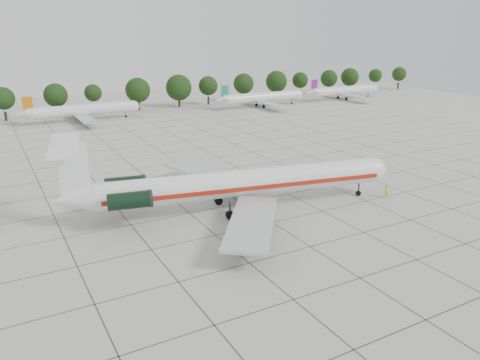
{
  "coord_description": "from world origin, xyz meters",
  "views": [
    {
      "loc": [
        -30.24,
        -54.07,
        23.42
      ],
      "look_at": [
        -0.32,
        -0.11,
        3.5
      ],
      "focal_mm": 35.0,
      "sensor_mm": 36.0,
      "label": 1
    }
  ],
  "objects_px": {
    "ground_crew": "(386,191)",
    "bg_airliner_c": "(83,110)",
    "bg_airliner_d": "(262,98)",
    "bg_airliner_e": "(344,91)",
    "main_airliner": "(229,184)"
  },
  "relations": [
    {
      "from": "ground_crew",
      "to": "bg_airliner_c",
      "type": "relative_size",
      "value": 0.07
    },
    {
      "from": "main_airliner",
      "to": "bg_airliner_c",
      "type": "distance_m",
      "value": 76.43
    },
    {
      "from": "main_airliner",
      "to": "ground_crew",
      "type": "relative_size",
      "value": 23.49
    },
    {
      "from": "bg_airliner_e",
      "to": "bg_airliner_d",
      "type": "bearing_deg",
      "value": -179.09
    },
    {
      "from": "main_airliner",
      "to": "bg_airliner_e",
      "type": "distance_m",
      "value": 113.04
    },
    {
      "from": "ground_crew",
      "to": "bg_airliner_e",
      "type": "relative_size",
      "value": 0.07
    },
    {
      "from": "bg_airliner_c",
      "to": "bg_airliner_e",
      "type": "height_order",
      "value": "same"
    },
    {
      "from": "main_airliner",
      "to": "bg_airliner_d",
      "type": "height_order",
      "value": "main_airliner"
    },
    {
      "from": "bg_airliner_d",
      "to": "bg_airliner_e",
      "type": "bearing_deg",
      "value": 0.91
    },
    {
      "from": "ground_crew",
      "to": "bg_airliner_c",
      "type": "height_order",
      "value": "bg_airliner_c"
    },
    {
      "from": "main_airliner",
      "to": "ground_crew",
      "type": "xyz_separation_m",
      "value": [
        22.62,
        -6.36,
        -2.86
      ]
    },
    {
      "from": "bg_airliner_c",
      "to": "bg_airliner_d",
      "type": "height_order",
      "value": "same"
    },
    {
      "from": "main_airliner",
      "to": "bg_airliner_d",
      "type": "xyz_separation_m",
      "value": [
        50.84,
        74.05,
        -0.92
      ]
    },
    {
      "from": "ground_crew",
      "to": "bg_airliner_d",
      "type": "bearing_deg",
      "value": -140.9
    },
    {
      "from": "bg_airliner_e",
      "to": "main_airliner",
      "type": "bearing_deg",
      "value": -138.71
    }
  ]
}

